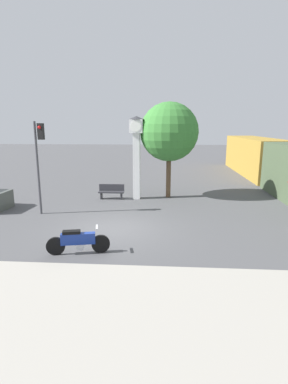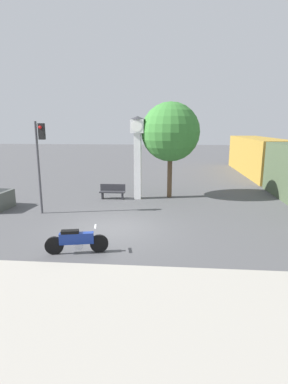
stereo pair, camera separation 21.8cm
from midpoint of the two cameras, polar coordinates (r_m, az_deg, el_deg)
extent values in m
plane|color=#4C4C4F|center=(13.66, -5.24, -6.97)|extent=(120.00, 120.00, 0.00)
cube|color=#9E998E|center=(7.81, -14.59, -23.15)|extent=(36.00, 6.00, 0.10)
cylinder|color=black|center=(11.21, -7.97, -9.69)|extent=(0.68, 0.25, 0.67)
cylinder|color=black|center=(11.36, -16.18, -9.78)|extent=(0.68, 0.25, 0.67)
cube|color=navy|center=(11.17, -12.16, -8.60)|extent=(1.25, 0.49, 0.40)
cube|color=black|center=(11.11, -13.38, -7.38)|extent=(0.66, 0.38, 0.11)
cylinder|color=silver|center=(11.27, -11.81, -9.91)|extent=(0.35, 0.28, 0.31)
cube|color=silver|center=(10.99, -8.70, -6.59)|extent=(0.17, 0.49, 0.04)
cube|color=white|center=(18.72, -0.89, 4.89)|extent=(0.42, 0.42, 4.10)
cube|color=white|center=(18.55, -0.92, 12.42)|extent=(0.81, 0.81, 0.81)
cylinder|color=white|center=(18.14, -1.05, 12.42)|extent=(0.64, 0.02, 0.64)
cone|color=#333338|center=(18.56, -0.92, 13.98)|extent=(0.97, 0.97, 0.20)
cube|color=olive|center=(30.65, 20.94, 6.42)|extent=(2.80, 12.55, 3.40)
cylinder|color=#47474C|center=(16.30, -19.05, 4.22)|extent=(0.12, 0.12, 4.76)
cube|color=black|center=(16.04, -18.54, 10.89)|extent=(0.28, 0.24, 0.80)
sphere|color=red|center=(15.90, -18.81, 11.58)|extent=(0.16, 0.16, 0.16)
cylinder|color=brown|center=(19.29, 5.22, 2.96)|extent=(0.30, 0.30, 2.70)
sphere|color=#387A33|center=(19.03, 5.40, 11.33)|extent=(3.65, 3.65, 3.65)
cube|color=#2D2D33|center=(18.96, -5.72, 0.01)|extent=(1.60, 0.44, 0.08)
cube|color=#2D2D33|center=(19.09, -5.63, 0.87)|extent=(1.60, 0.06, 0.44)
cube|color=#2D2D33|center=(19.14, -7.58, -0.67)|extent=(0.08, 0.35, 0.41)
cube|color=#2D2D33|center=(18.91, -3.79, -0.75)|extent=(0.08, 0.35, 0.41)
camera|label=1|loc=(0.11, -89.57, 0.10)|focal=28.00mm
camera|label=2|loc=(0.11, 90.43, -0.10)|focal=28.00mm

